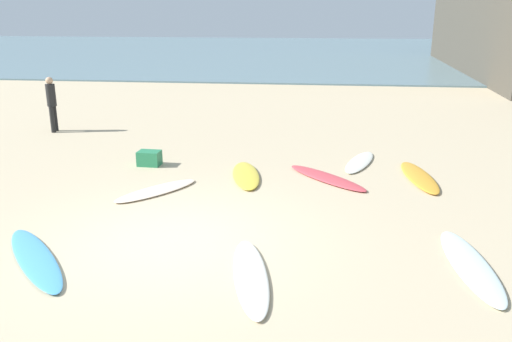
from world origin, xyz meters
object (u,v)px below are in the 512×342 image
at_px(surfboard_6, 419,177).
at_px(beachgoer_near, 52,102).
at_px(surfboard_2, 35,258).
at_px(surfboard_3, 360,162).
at_px(surfboard_4, 246,175).
at_px(surfboard_5, 251,275).
at_px(beach_cooler, 149,158).
at_px(surfboard_1, 156,190).
at_px(surfboard_7, 470,265).
at_px(surfboard_0, 327,178).

xyz_separation_m(surfboard_6, beachgoer_near, (-10.46, 3.53, 0.90)).
xyz_separation_m(surfboard_2, surfboard_3, (5.35, 5.89, -0.00)).
relative_size(surfboard_2, surfboard_3, 1.23).
distance_m(surfboard_4, surfboard_5, 4.69).
bearing_deg(surfboard_5, surfboard_6, 45.15).
relative_size(surfboard_4, beach_cooler, 3.91).
distance_m(surfboard_1, beachgoer_near, 7.05).
distance_m(surfboard_1, surfboard_4, 2.13).
distance_m(surfboard_7, beach_cooler, 7.88).
distance_m(surfboard_2, surfboard_3, 7.95).
xyz_separation_m(surfboard_7, beach_cooler, (-6.40, 4.60, 0.14)).
distance_m(surfboard_0, beach_cooler, 4.36).
bearing_deg(surfboard_1, surfboard_6, 53.13).
height_order(surfboard_2, surfboard_3, surfboard_2).
relative_size(surfboard_0, surfboard_2, 0.92).
relative_size(surfboard_7, beachgoer_near, 1.44).
distance_m(surfboard_3, surfboard_6, 1.66).
height_order(surfboard_0, surfboard_7, same).
bearing_deg(surfboard_5, surfboard_0, 64.45).
bearing_deg(surfboard_6, surfboard_2, 30.24).
height_order(surfboard_0, surfboard_2, surfboard_0).
height_order(surfboard_4, beach_cooler, beach_cooler).
bearing_deg(beach_cooler, surfboard_0, -8.07).
bearing_deg(surfboard_6, surfboard_1, 9.50).
distance_m(surfboard_6, surfboard_7, 4.27).
height_order(surfboard_2, beach_cooler, beach_cooler).
xyz_separation_m(surfboard_0, beachgoer_near, (-8.37, 3.82, 0.91)).
bearing_deg(surfboard_0, surfboard_7, 74.36).
distance_m(surfboard_0, surfboard_2, 6.38).
height_order(surfboard_0, surfboard_1, surfboard_0).
bearing_deg(surfboard_2, surfboard_3, 7.23).
height_order(surfboard_6, surfboard_7, surfboard_6).
height_order(surfboard_2, surfboard_5, same).
bearing_deg(surfboard_4, surfboard_6, 173.21).
height_order(surfboard_3, beachgoer_near, beachgoer_near).
distance_m(surfboard_2, surfboard_7, 6.61).
bearing_deg(surfboard_1, surfboard_3, 68.68).
bearing_deg(beach_cooler, surfboard_2, -92.19).
height_order(surfboard_4, surfboard_7, surfboard_4).
height_order(surfboard_1, surfboard_5, surfboard_5).
xyz_separation_m(surfboard_0, beach_cooler, (-4.31, 0.61, 0.14)).
bearing_deg(surfboard_7, surfboard_2, -178.51).
xyz_separation_m(surfboard_0, surfboard_7, (2.08, -3.99, 0.00)).
xyz_separation_m(surfboard_0, surfboard_4, (-1.84, -0.04, 0.00)).
bearing_deg(surfboard_2, surfboard_4, 18.65).
xyz_separation_m(surfboard_7, beachgoer_near, (-10.46, 7.80, 0.91)).
bearing_deg(surfboard_4, surfboard_0, 169.67).
bearing_deg(surfboard_1, surfboard_0, 57.29).
bearing_deg(surfboard_3, beach_cooler, 25.98).
bearing_deg(surfboard_7, beachgoer_near, 140.15).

